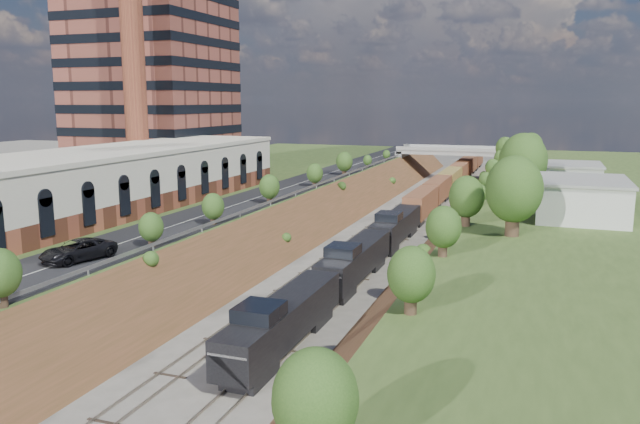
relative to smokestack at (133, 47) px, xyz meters
The scene contains 17 objects.
platform_left 23.05m from the smokestack, 53.13° to the left, with size 44.00×180.00×5.00m, color #3B5222.
embankment_left 35.58m from the smokestack, ahead, with size 7.07×180.00×7.07m, color brown.
embankment_right 53.39m from the smokestack, ahead, with size 7.07×180.00×7.07m, color brown.
rail_left_track 41.86m from the smokestack, ahead, with size 1.58×180.00×0.18m, color gray.
rail_right_track 46.11m from the smokestack, ahead, with size 1.58×180.00×0.18m, color gray.
road 28.88m from the smokestack, 11.04° to the left, with size 8.00×180.00×0.10m, color black.
guardrail 31.59m from the smokestack, ahead, with size 0.10×171.00×0.70m.
commercial_building 25.69m from the smokestack, 66.04° to the right, with size 14.30×62.30×7.00m.
highrise_tower 19.55m from the smokestack, 116.57° to the left, with size 22.00×22.00×53.90m.
smokestack is the anchor object (origin of this frame).
overpass 77.82m from the smokestack, 61.39° to the left, with size 24.50×8.30×7.40m.
white_building_near 62.29m from the smokestack, ahead, with size 9.00×12.00×4.00m, color silver.
white_building_far 64.31m from the smokestack, 16.97° to the left, with size 8.00×10.00×3.60m, color silver.
tree_right_large 57.52m from the smokestack, 16.80° to the right, with size 5.25×5.25×7.61m.
tree_left_crest 46.95m from the smokestack, 56.09° to the right, with size 2.45×2.45×3.55m.
freight_train 53.57m from the smokestack, 37.42° to the left, with size 2.82×144.52×4.55m.
suv 47.09m from the smokestack, 60.60° to the right, with size 2.75×5.96×1.66m, color black.
Camera 1 is at (19.38, -20.17, 17.61)m, focal length 35.00 mm.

